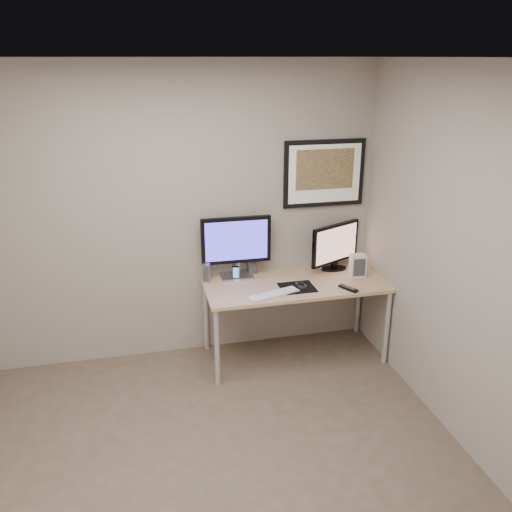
% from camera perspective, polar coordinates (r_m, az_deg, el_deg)
% --- Properties ---
extents(floor, '(3.60, 3.60, 0.00)m').
position_cam_1_polar(floor, '(3.87, -5.04, -22.08)').
color(floor, '#493D2E').
rests_on(floor, ground).
extents(room, '(3.60, 3.60, 3.60)m').
position_cam_1_polar(room, '(3.45, -6.99, 3.94)').
color(room, white).
rests_on(room, ground).
extents(desk, '(1.60, 0.70, 0.73)m').
position_cam_1_polar(desk, '(4.82, 4.13, -3.54)').
color(desk, '#8C6044').
rests_on(desk, floor).
extents(framed_art, '(0.75, 0.04, 0.60)m').
position_cam_1_polar(framed_art, '(4.93, 7.19, 8.64)').
color(framed_art, black).
rests_on(framed_art, room).
extents(monitor_large, '(0.62, 0.20, 0.57)m').
position_cam_1_polar(monitor_large, '(4.78, -2.10, 1.21)').
color(monitor_large, '#AAAAAE').
rests_on(monitor_large, desk).
extents(monitor_tv, '(0.52, 0.27, 0.44)m').
position_cam_1_polar(monitor_tv, '(5.04, 8.33, 1.08)').
color(monitor_tv, black).
rests_on(monitor_tv, desk).
extents(speaker_left, '(0.08, 0.08, 0.17)m').
position_cam_1_polar(speaker_left, '(4.79, -5.24, -1.76)').
color(speaker_left, '#AAAAAE').
rests_on(speaker_left, desk).
extents(speaker_right, '(0.09, 0.09, 0.19)m').
position_cam_1_polar(speaker_right, '(4.94, -0.47, -0.80)').
color(speaker_right, '#AAAAAE').
rests_on(speaker_right, desk).
extents(phone_dock, '(0.08, 0.08, 0.14)m').
position_cam_1_polar(phone_dock, '(4.80, -2.14, -1.83)').
color(phone_dock, black).
rests_on(phone_dock, desk).
extents(keyboard, '(0.48, 0.26, 0.02)m').
position_cam_1_polar(keyboard, '(4.54, 1.85, -4.02)').
color(keyboard, silver).
rests_on(keyboard, desk).
extents(mousepad, '(0.30, 0.27, 0.00)m').
position_cam_1_polar(mousepad, '(4.69, 4.36, -3.32)').
color(mousepad, black).
rests_on(mousepad, desk).
extents(mouse, '(0.07, 0.11, 0.04)m').
position_cam_1_polar(mouse, '(4.70, 4.75, -2.98)').
color(mouse, black).
rests_on(mouse, mousepad).
extents(remote, '(0.13, 0.19, 0.02)m').
position_cam_1_polar(remote, '(4.70, 9.70, -3.36)').
color(remote, black).
rests_on(remote, desk).
extents(fan_unit, '(0.14, 0.11, 0.21)m').
position_cam_1_polar(fan_unit, '(4.96, 10.64, -0.99)').
color(fan_unit, silver).
rests_on(fan_unit, desk).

